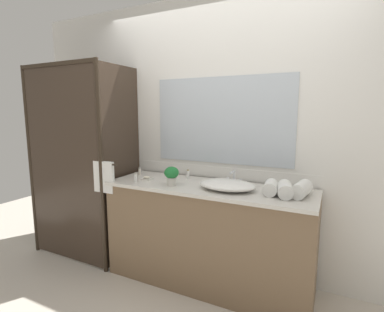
{
  "coord_description": "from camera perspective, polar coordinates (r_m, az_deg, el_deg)",
  "views": [
    {
      "loc": [
        0.96,
        -2.24,
        1.53
      ],
      "look_at": [
        -0.15,
        0.0,
        1.15
      ],
      "focal_mm": 27.08,
      "sensor_mm": 36.0,
      "label": 1
    }
  ],
  "objects": [
    {
      "name": "amenity_bottle_lotion",
      "position": [
        2.98,
        -10.26,
        -2.96
      ],
      "size": [
        0.02,
        0.02,
        0.08
      ],
      "color": "silver",
      "rests_on": "vanity_cabinet"
    },
    {
      "name": "amenity_bottle_shampoo",
      "position": [
        2.77,
        -0.81,
        -3.61
      ],
      "size": [
        0.03,
        0.03,
        0.09
      ],
      "color": "white",
      "rests_on": "vanity_cabinet"
    },
    {
      "name": "rolled_towel_near_edge",
      "position": [
        2.33,
        20.74,
        -6.16
      ],
      "size": [
        0.15,
        0.26,
        0.11
      ],
      "primitive_type": "cylinder",
      "rotation": [
        1.57,
        0.0,
        -0.15
      ],
      "color": "white",
      "rests_on": "vanity_cabinet"
    },
    {
      "name": "ground_plane",
      "position": [
        2.88,
        2.92,
        -23.5
      ],
      "size": [
        8.0,
        8.0,
        0.0
      ],
      "primitive_type": "plane",
      "color": "beige"
    },
    {
      "name": "vanity_cabinet",
      "position": [
        2.67,
        3.08,
        -15.19
      ],
      "size": [
        1.8,
        0.58,
        0.9
      ],
      "color": "brown",
      "rests_on": "ground_plane"
    },
    {
      "name": "shower_enclosure",
      "position": [
        3.08,
        -20.81,
        -1.37
      ],
      "size": [
        1.2,
        0.59,
        2.0
      ],
      "color": "#2D2319",
      "rests_on": "ground_plane"
    },
    {
      "name": "rolled_towel_middle",
      "position": [
        2.29,
        17.86,
        -6.29
      ],
      "size": [
        0.15,
        0.24,
        0.11
      ],
      "primitive_type": "cylinder",
      "rotation": [
        1.57,
        0.0,
        0.19
      ],
      "color": "white",
      "rests_on": "vanity_cabinet"
    },
    {
      "name": "potted_plant",
      "position": [
        2.52,
        -4.05,
        -3.66
      ],
      "size": [
        0.13,
        0.13,
        0.16
      ],
      "color": "beige",
      "rests_on": "vanity_cabinet"
    },
    {
      "name": "wall_back_with_mirror",
      "position": [
        2.76,
        5.98,
        3.88
      ],
      "size": [
        4.4,
        0.06,
        2.6
      ],
      "color": "silver",
      "rests_on": "ground_plane"
    },
    {
      "name": "amenity_bottle_body_wash",
      "position": [
        2.68,
        -11.04,
        -4.21
      ],
      "size": [
        0.02,
        0.02,
        0.09
      ],
      "color": "white",
      "rests_on": "vanity_cabinet"
    },
    {
      "name": "soap_dish",
      "position": [
        2.76,
        -8.93,
        -4.35
      ],
      "size": [
        0.1,
        0.07,
        0.04
      ],
      "color": "silver",
      "rests_on": "vanity_cabinet"
    },
    {
      "name": "sink_basin",
      "position": [
        2.41,
        6.95,
        -5.66
      ],
      "size": [
        0.47,
        0.34,
        0.08
      ],
      "primitive_type": "ellipsoid",
      "color": "white",
      "rests_on": "vanity_cabinet"
    },
    {
      "name": "rolled_towel_far_edge",
      "position": [
        2.33,
        15.22,
        -6.03
      ],
      "size": [
        0.13,
        0.2,
        0.11
      ],
      "primitive_type": "cylinder",
      "rotation": [
        1.57,
        0.0,
        0.11
      ],
      "color": "white",
      "rests_on": "vanity_cabinet"
    },
    {
      "name": "faucet",
      "position": [
        2.56,
        8.22,
        -4.72
      ],
      "size": [
        0.17,
        0.12,
        0.13
      ],
      "color": "silver",
      "rests_on": "vanity_cabinet"
    }
  ]
}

